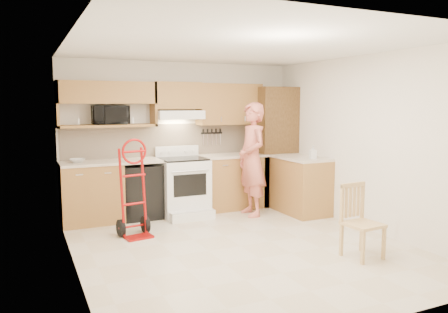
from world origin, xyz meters
TOP-DOWN VIEW (x-y plane):
  - floor at (0.00, 0.00)m, footprint 4.00×4.50m
  - ceiling at (0.00, 0.00)m, footprint 4.00×4.50m
  - wall_back at (0.00, 2.26)m, footprint 4.00×0.02m
  - wall_front at (0.00, -2.26)m, footprint 4.00×0.02m
  - wall_left at (-2.01, 0.00)m, footprint 0.02×4.50m
  - wall_right at (2.01, 0.00)m, footprint 0.02×4.50m
  - backsplash at (0.00, 2.23)m, footprint 3.92×0.03m
  - lower_cab_left at (-1.55, 1.95)m, footprint 0.90×0.60m
  - dishwasher at (-0.80, 1.95)m, footprint 0.60×0.60m
  - lower_cab_right at (0.83, 1.95)m, footprint 1.14×0.60m
  - countertop_left at (-1.25, 1.95)m, footprint 1.50×0.63m
  - countertop_right at (0.83, 1.95)m, footprint 1.14×0.63m
  - cab_return_right at (1.70, 1.15)m, footprint 0.60×1.00m
  - countertop_return at (1.70, 1.15)m, footprint 0.63×1.00m
  - pantry_tall at (1.65, 1.95)m, footprint 0.70×0.60m
  - upper_cab_left at (-1.25, 2.08)m, footprint 1.50×0.33m
  - upper_shelf_mw at (-1.25, 2.08)m, footprint 1.50×0.33m
  - upper_cab_center at (-0.12, 2.08)m, footprint 0.76×0.33m
  - upper_cab_right at (0.83, 2.08)m, footprint 1.14×0.33m
  - range_hood at (-0.12, 2.02)m, footprint 0.76×0.46m
  - knife_strip at (0.55, 2.21)m, footprint 0.40×0.05m
  - microwave at (-1.21, 2.08)m, footprint 0.54×0.37m
  - range at (-0.11, 1.78)m, footprint 0.75×0.99m
  - person at (0.89, 1.35)m, footprint 0.47×0.69m
  - hand_truck at (-1.11, 0.97)m, footprint 0.53×0.50m
  - dining_chair at (1.12, -0.98)m, footprint 0.43×0.46m
  - soap_bottle at (1.70, 0.83)m, footprint 0.11×0.12m
  - bowl at (-1.74, 1.95)m, footprint 0.25×0.25m

SIDE VIEW (x-z plane):
  - floor at x=0.00m, z-range -0.02..0.00m
  - dishwasher at x=-0.80m, z-range 0.00..0.85m
  - dining_chair at x=1.12m, z-range 0.00..0.87m
  - lower_cab_left at x=-1.55m, z-range 0.00..0.90m
  - lower_cab_right at x=0.83m, z-range 0.00..0.90m
  - cab_return_right at x=1.70m, z-range 0.00..0.90m
  - range at x=-0.11m, z-range 0.00..1.10m
  - hand_truck at x=-1.11m, z-range 0.00..1.21m
  - person at x=0.89m, z-range 0.00..1.83m
  - countertop_left at x=-1.25m, z-range 0.90..0.94m
  - countertop_right at x=0.83m, z-range 0.90..0.94m
  - countertop_return at x=1.70m, z-range 0.90..0.94m
  - bowl at x=-1.74m, z-range 0.94..1.00m
  - soap_bottle at x=1.70m, z-range 0.94..1.15m
  - pantry_tall at x=1.65m, z-range 0.00..2.10m
  - backsplash at x=0.00m, z-range 0.92..1.48m
  - knife_strip at x=0.55m, z-range 1.09..1.39m
  - wall_back at x=0.00m, z-range 0.00..2.50m
  - wall_front at x=0.00m, z-range 0.00..2.50m
  - wall_left at x=-2.01m, z-range 0.00..2.50m
  - wall_right at x=2.01m, z-range 0.00..2.50m
  - upper_shelf_mw at x=-1.25m, z-range 1.45..1.49m
  - range_hood at x=-0.12m, z-range 1.56..1.70m
  - microwave at x=-1.21m, z-range 1.49..1.79m
  - upper_cab_right at x=0.83m, z-range 1.45..2.15m
  - upper_cab_center at x=-0.12m, z-range 1.72..2.16m
  - upper_cab_left at x=-1.25m, z-range 1.81..2.15m
  - ceiling at x=0.00m, z-range 2.50..2.52m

